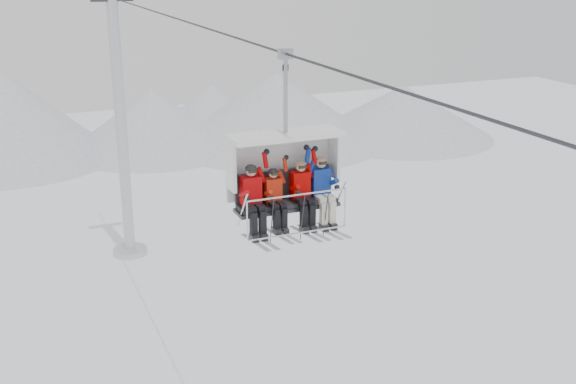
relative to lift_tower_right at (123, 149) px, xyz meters
name	(u,v)px	position (x,y,z in m)	size (l,w,h in m)	color
ridgeline	(56,126)	(-1.58, 20.05, -2.94)	(72.00, 21.00, 7.00)	silver
lift_tower_right	(123,149)	(0.00, 0.00, 0.00)	(2.00, 1.80, 13.48)	silver
haul_cable	(288,55)	(0.00, -22.00, 7.52)	(0.06, 0.06, 50.00)	#313036
chairlift_carrier	(283,168)	(0.00, -21.73, 4.93)	(2.56, 1.17, 3.98)	black
skier_far_left	(253,197)	(-0.86, -22.03, 4.46)	(0.44, 1.69, 1.73)	#C10508
skier_center_left	(275,197)	(-0.34, -22.05, 4.40)	(0.37, 1.69, 1.51)	red
skier_center_right	(302,191)	(0.33, -22.03, 4.44)	(0.42, 1.69, 1.66)	#BD0301
skier_far_right	(322,188)	(0.83, -22.03, 4.46)	(0.44, 1.69, 1.73)	navy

